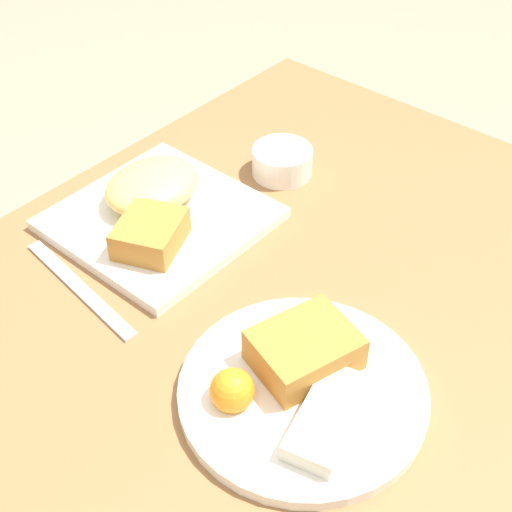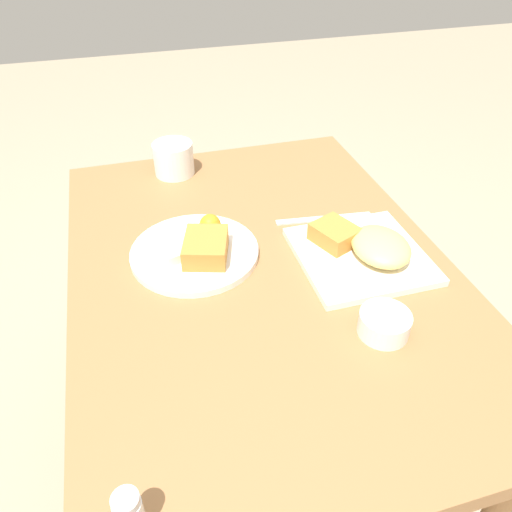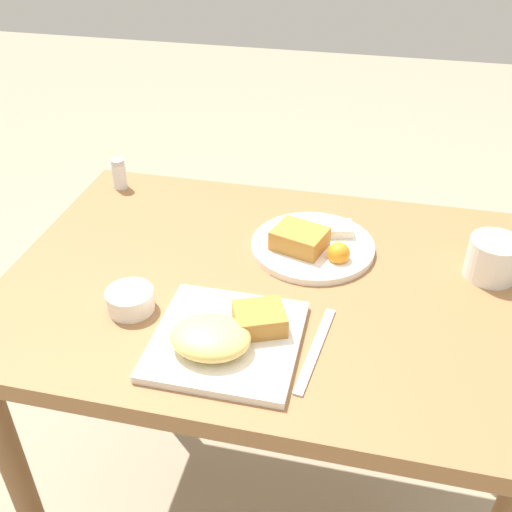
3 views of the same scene
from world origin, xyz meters
name	(u,v)px [view 3 (image 3 of 3)]	position (x,y,z in m)	size (l,w,h in m)	color
ground_plane	(266,501)	(0.00, 0.00, 0.00)	(8.00, 8.00, 0.00)	gray
dining_table	(268,316)	(0.00, 0.00, 0.62)	(0.99, 0.71, 0.72)	olive
plate_square_near	(225,336)	(-0.03, -0.20, 0.74)	(0.24, 0.24, 0.06)	white
plate_oval_far	(312,244)	(0.07, 0.11, 0.73)	(0.25, 0.25, 0.05)	white
sauce_ramekin	(130,300)	(-0.22, -0.14, 0.74)	(0.08, 0.08, 0.04)	white
salt_shaker	(119,176)	(-0.42, 0.28, 0.75)	(0.03, 0.03, 0.07)	white
butter_knife	(316,349)	(0.11, -0.17, 0.72)	(0.04, 0.21, 0.00)	silver
coffee_mug	(493,258)	(0.41, 0.10, 0.76)	(0.10, 0.10, 0.08)	white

